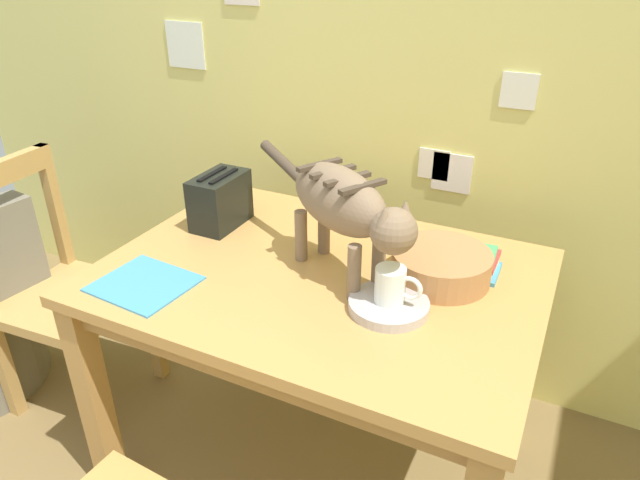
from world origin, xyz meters
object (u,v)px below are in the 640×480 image
Objects in this scene: dining_table at (320,299)px; magazine at (144,284)px; wooden_chair_near at (61,293)px; coffee_mug at (392,285)px; toaster at (220,200)px; cat at (345,205)px; saucer_bowl at (389,305)px; book_stack at (465,260)px; wicker_basket at (441,265)px.

magazine reaches higher than dining_table.
magazine is 0.69m from wooden_chair_near.
toaster is at bearing 161.59° from coffee_mug.
dining_table is 0.32m from cat.
saucer_bowl is at bearing 86.23° from wooden_chair_near.
cat reaches higher than toaster.
book_stack is at bearing 35.89° from magazine.
saucer_bowl is 0.22m from wicker_basket.
dining_table is at bearing -152.26° from book_stack.
cat reaches higher than magazine.
cat is 0.52m from toaster.
dining_table is at bearing 91.62° from wooden_chair_near.
magazine is 1.27× the size of book_stack.
wicker_basket is at bearing 69.57° from saucer_bowl.
wicker_basket is (-0.05, -0.08, 0.01)m from book_stack.
saucer_bowl reaches higher than magazine.
wooden_chair_near is (-1.06, -0.10, -0.52)m from cat.
wooden_chair_near is (-1.23, -0.01, -0.31)m from saucer_bowl.
cat reaches higher than book_stack.
book_stack is 0.78m from toaster.
wooden_chair_near reaches higher than dining_table.
wicker_basket is (0.07, 0.20, -0.03)m from coffee_mug.
saucer_bowl is 1.26m from wooden_chair_near.
toaster is (-0.42, 0.13, 0.18)m from dining_table.
cat is 0.39m from book_stack.
book_stack is (0.36, 0.19, 0.12)m from dining_table.
coffee_mug is 0.13× the size of wooden_chair_near.
toaster is 0.22× the size of wooden_chair_near.
wicker_basket is 0.29× the size of wooden_chair_near.
wicker_basket is 1.36m from wooden_chair_near.
book_stack reaches higher than dining_table.
cat reaches higher than wicker_basket.
magazine is at bearing -148.60° from book_stack.
wicker_basket is (0.08, 0.20, 0.03)m from saucer_bowl.
saucer_bowl is 1.05× the size of book_stack.
toaster is at bearing 107.64° from wooden_chair_near.
magazine is 0.41m from toaster.
book_stack is 0.97× the size of toaster.
saucer_bowl is (0.17, -0.09, -0.20)m from cat.
coffee_mug is 0.45× the size of wicker_basket.
wicker_basket is at bearing 70.61° from coffee_mug.
saucer_bowl is at bearing 90.00° from cat.
toaster is at bearing 163.03° from dining_table.
magazine is 0.91× the size of wicker_basket.
magazine is at bearing -151.68° from wicker_basket.
saucer_bowl is 0.83× the size of magazine.
wooden_chair_near reaches higher than wicker_basket.
cat is 2.41× the size of magazine.
coffee_mug reaches higher than dining_table.
toaster is at bearing 97.95° from magazine.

